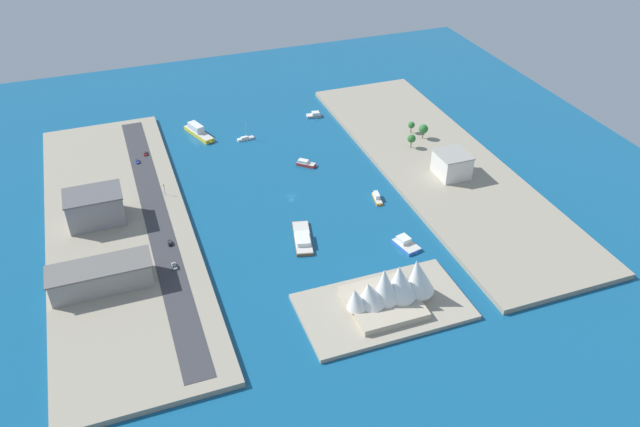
{
  "coord_description": "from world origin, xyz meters",
  "views": [
    {
      "loc": [
        86.03,
        282.76,
        193.21
      ],
      "look_at": [
        -7.64,
        25.23,
        3.23
      ],
      "focal_mm": 36.1,
      "sensor_mm": 36.0,
      "label": 1
    }
  ],
  "objects_px": {
    "ferry_yellow_fast": "(198,131)",
    "suv_black": "(170,243)",
    "van_white": "(174,266)",
    "opera_landmark": "(392,287)",
    "hotel_broad_white": "(452,164)",
    "yacht_sleek_gray": "(314,115)",
    "pickup_red": "(145,153)",
    "barge_flat_brown": "(303,238)",
    "traffic_light_waterfront": "(164,188)",
    "catamaran_blue": "(406,244)",
    "warehouse_low_gray": "(95,207)",
    "sailboat_small_white": "(246,138)",
    "hatchback_blue": "(137,161)",
    "tugboat_red": "(306,164)",
    "carpark_squat_concrete": "(101,276)",
    "water_taxi_orange": "(377,198)"
  },
  "relations": [
    {
      "from": "sailboat_small_white",
      "to": "tugboat_red",
      "type": "bearing_deg",
      "value": 120.1
    },
    {
      "from": "sailboat_small_white",
      "to": "carpark_squat_concrete",
      "type": "height_order",
      "value": "carpark_squat_concrete"
    },
    {
      "from": "sailboat_small_white",
      "to": "opera_landmark",
      "type": "height_order",
      "value": "opera_landmark"
    },
    {
      "from": "water_taxi_orange",
      "to": "hatchback_blue",
      "type": "height_order",
      "value": "hatchback_blue"
    },
    {
      "from": "catamaran_blue",
      "to": "warehouse_low_gray",
      "type": "bearing_deg",
      "value": -26.42
    },
    {
      "from": "yacht_sleek_gray",
      "to": "traffic_light_waterfront",
      "type": "height_order",
      "value": "traffic_light_waterfront"
    },
    {
      "from": "suv_black",
      "to": "pickup_red",
      "type": "height_order",
      "value": "pickup_red"
    },
    {
      "from": "ferry_yellow_fast",
      "to": "traffic_light_waterfront",
      "type": "distance_m",
      "value": 74.8
    },
    {
      "from": "van_white",
      "to": "catamaran_blue",
      "type": "bearing_deg",
      "value": 170.4
    },
    {
      "from": "opera_landmark",
      "to": "sailboat_small_white",
      "type": "bearing_deg",
      "value": -83.16
    },
    {
      "from": "hotel_broad_white",
      "to": "pickup_red",
      "type": "relative_size",
      "value": 3.62
    },
    {
      "from": "yacht_sleek_gray",
      "to": "barge_flat_brown",
      "type": "distance_m",
      "value": 138.36
    },
    {
      "from": "sailboat_small_white",
      "to": "opera_landmark",
      "type": "bearing_deg",
      "value": 96.84
    },
    {
      "from": "ferry_yellow_fast",
      "to": "suv_black",
      "type": "distance_m",
      "value": 118.81
    },
    {
      "from": "barge_flat_brown",
      "to": "opera_landmark",
      "type": "xyz_separation_m",
      "value": [
        -20.49,
        58.45,
        9.69
      ]
    },
    {
      "from": "water_taxi_orange",
      "to": "ferry_yellow_fast",
      "type": "bearing_deg",
      "value": -54.53
    },
    {
      "from": "catamaran_blue",
      "to": "opera_landmark",
      "type": "bearing_deg",
      "value": 55.15
    },
    {
      "from": "ferry_yellow_fast",
      "to": "hatchback_blue",
      "type": "distance_m",
      "value": 49.3
    },
    {
      "from": "ferry_yellow_fast",
      "to": "van_white",
      "type": "relative_size",
      "value": 6.08
    },
    {
      "from": "hotel_broad_white",
      "to": "pickup_red",
      "type": "xyz_separation_m",
      "value": [
        160.58,
        -83.37,
        -5.99
      ]
    },
    {
      "from": "warehouse_low_gray",
      "to": "traffic_light_waterfront",
      "type": "bearing_deg",
      "value": -160.44
    },
    {
      "from": "ferry_yellow_fast",
      "to": "hotel_broad_white",
      "type": "height_order",
      "value": "hotel_broad_white"
    },
    {
      "from": "pickup_red",
      "to": "traffic_light_waterfront",
      "type": "xyz_separation_m",
      "value": [
        -4.4,
        48.83,
        3.42
      ]
    },
    {
      "from": "sailboat_small_white",
      "to": "catamaran_blue",
      "type": "relative_size",
      "value": 0.76
    },
    {
      "from": "barge_flat_brown",
      "to": "traffic_light_waterfront",
      "type": "height_order",
      "value": "traffic_light_waterfront"
    },
    {
      "from": "van_white",
      "to": "opera_landmark",
      "type": "distance_m",
      "value": 101.12
    },
    {
      "from": "barge_flat_brown",
      "to": "hatchback_blue",
      "type": "height_order",
      "value": "hatchback_blue"
    },
    {
      "from": "yacht_sleek_gray",
      "to": "opera_landmark",
      "type": "height_order",
      "value": "opera_landmark"
    },
    {
      "from": "tugboat_red",
      "to": "carpark_squat_concrete",
      "type": "distance_m",
      "value": 142.05
    },
    {
      "from": "pickup_red",
      "to": "traffic_light_waterfront",
      "type": "height_order",
      "value": "traffic_light_waterfront"
    },
    {
      "from": "hotel_broad_white",
      "to": "suv_black",
      "type": "distance_m",
      "value": 161.32
    },
    {
      "from": "barge_flat_brown",
      "to": "van_white",
      "type": "distance_m",
      "value": 63.86
    },
    {
      "from": "barge_flat_brown",
      "to": "catamaran_blue",
      "type": "height_order",
      "value": "catamaran_blue"
    },
    {
      "from": "ferry_yellow_fast",
      "to": "pickup_red",
      "type": "distance_m",
      "value": 40.37
    },
    {
      "from": "pickup_red",
      "to": "barge_flat_brown",
      "type": "bearing_deg",
      "value": 119.67
    },
    {
      "from": "ferry_yellow_fast",
      "to": "pickup_red",
      "type": "xyz_separation_m",
      "value": [
        35.61,
        18.99,
        1.14
      ]
    },
    {
      "from": "yacht_sleek_gray",
      "to": "pickup_red",
      "type": "distance_m",
      "value": 115.76
    },
    {
      "from": "van_white",
      "to": "ferry_yellow_fast",
      "type": "bearing_deg",
      "value": -105.61
    },
    {
      "from": "tugboat_red",
      "to": "carpark_squat_concrete",
      "type": "bearing_deg",
      "value": 31.41
    },
    {
      "from": "barge_flat_brown",
      "to": "hotel_broad_white",
      "type": "distance_m",
      "value": 101.88
    },
    {
      "from": "ferry_yellow_fast",
      "to": "hotel_broad_white",
      "type": "xyz_separation_m",
      "value": [
        -124.98,
        102.36,
        7.13
      ]
    },
    {
      "from": "sailboat_small_white",
      "to": "opera_landmark",
      "type": "xyz_separation_m",
      "value": [
        -20.48,
        170.79,
        10.13
      ]
    },
    {
      "from": "carpark_squat_concrete",
      "to": "opera_landmark",
      "type": "xyz_separation_m",
      "value": [
        -116.3,
        53.28,
        2.39
      ]
    },
    {
      "from": "ferry_yellow_fast",
      "to": "hatchback_blue",
      "type": "relative_size",
      "value": 5.79
    },
    {
      "from": "hatchback_blue",
      "to": "van_white",
      "type": "xyz_separation_m",
      "value": [
        -4.44,
        104.81,
        0.05
      ]
    },
    {
      "from": "catamaran_blue",
      "to": "traffic_light_waterfront",
      "type": "relative_size",
      "value": 2.45
    },
    {
      "from": "tugboat_red",
      "to": "ferry_yellow_fast",
      "type": "relative_size",
      "value": 0.39
    },
    {
      "from": "barge_flat_brown",
      "to": "catamaran_blue",
      "type": "xyz_separation_m",
      "value": [
        -46.16,
        21.59,
        0.08
      ]
    },
    {
      "from": "yacht_sleek_gray",
      "to": "sailboat_small_white",
      "type": "relative_size",
      "value": 0.92
    },
    {
      "from": "catamaran_blue",
      "to": "warehouse_low_gray",
      "type": "xyz_separation_m",
      "value": [
        140.35,
        -69.73,
        9.66
      ]
    }
  ]
}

